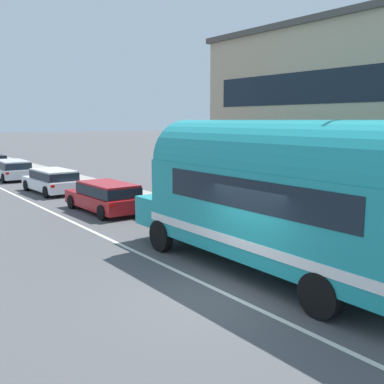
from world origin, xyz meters
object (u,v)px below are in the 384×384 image
at_px(car_third, 12,168).
at_px(painted_bus, 284,192).
at_px(car_second, 52,180).
at_px(car_lead, 106,195).

bearing_deg(car_third, painted_bus, -89.59).
height_order(painted_bus, car_second, painted_bus).
bearing_deg(car_second, car_lead, -89.59).
height_order(painted_bus, car_third, painted_bus).
relative_size(car_second, car_third, 0.96).
bearing_deg(car_lead, painted_bus, -90.49).
height_order(car_lead, car_third, same).
xyz_separation_m(car_lead, car_third, (-0.27, 14.34, 0.00)).
distance_m(painted_bus, car_lead, 10.78).
xyz_separation_m(car_lead, car_second, (-0.05, 6.80, 0.00)).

